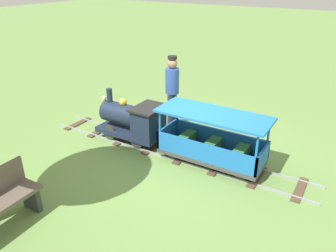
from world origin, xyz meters
The scene contains 5 objects.
ground_plane centered at (0.00, 0.00, 0.00)m, with size 60.00×60.00×0.00m, color #608442.
track centered at (0.00, 0.35, 0.02)m, with size 0.75×5.70×0.04m.
locomotive centered at (0.00, 1.21, 0.48)m, with size 0.71×1.45×1.02m.
passenger_car centered at (0.00, -0.55, 0.42)m, with size 0.81×2.00×0.97m.
conductor_person centered at (1.08, 0.93, 0.96)m, with size 0.30×0.30×1.62m.
Camera 1 is at (-4.96, -2.64, 3.25)m, focal length 35.67 mm.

